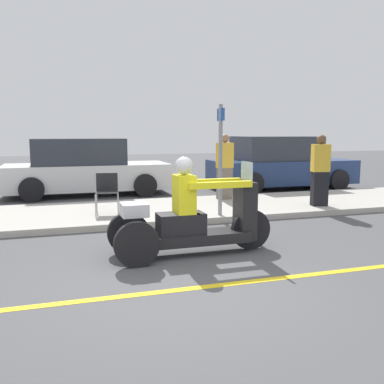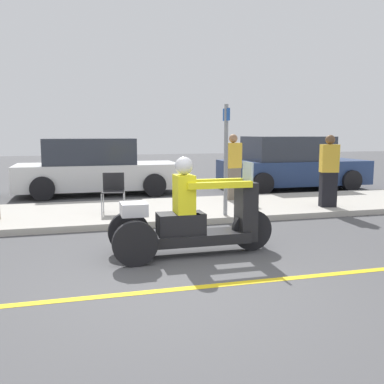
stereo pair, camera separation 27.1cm
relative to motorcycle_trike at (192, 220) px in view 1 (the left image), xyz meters
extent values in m
plane|color=#4C4C4F|center=(-0.50, -1.33, -0.51)|extent=(60.00, 60.00, 0.00)
cube|color=gold|center=(0.00, -1.33, -0.50)|extent=(24.00, 0.12, 0.01)
cube|color=#B2ADA3|center=(-0.50, 3.27, -0.45)|extent=(28.00, 2.80, 0.12)
cylinder|color=black|center=(0.93, 0.00, -0.20)|extent=(0.62, 0.10, 0.62)
cylinder|color=black|center=(-0.88, -0.35, -0.20)|extent=(0.62, 0.10, 0.62)
cylinder|color=black|center=(-0.88, 0.35, -0.20)|extent=(0.62, 0.10, 0.62)
cube|color=black|center=(0.00, 0.00, -0.26)|extent=(1.68, 0.48, 0.15)
cube|color=black|center=(-0.17, 0.00, -0.03)|extent=(0.67, 0.38, 0.30)
cube|color=black|center=(0.83, 0.00, 0.10)|extent=(0.24, 0.38, 0.87)
cube|color=silver|center=(0.85, 0.00, 0.69)|extent=(0.03, 0.35, 0.30)
cube|color=silver|center=(-0.85, 0.00, 0.21)|extent=(0.36, 0.38, 0.18)
cube|color=yellow|center=(-0.12, 0.00, 0.39)|extent=(0.26, 0.38, 0.55)
sphere|color=silver|center=(-0.12, 0.00, 0.80)|extent=(0.26, 0.26, 0.26)
cube|color=#38476B|center=(0.01, -0.12, -0.03)|extent=(0.14, 0.14, 0.30)
cube|color=#38476B|center=(0.01, 0.12, -0.03)|extent=(0.14, 0.14, 0.30)
cube|color=yellow|center=(0.36, -0.20, 0.53)|extent=(0.96, 0.09, 0.09)
cube|color=yellow|center=(0.36, 0.20, 0.53)|extent=(0.96, 0.09, 0.09)
cube|color=#726656|center=(2.14, 4.05, 0.00)|extent=(0.38, 0.29, 0.78)
cube|color=gold|center=(2.14, 4.05, 0.70)|extent=(0.42, 0.30, 0.62)
sphere|color=#9E704C|center=(2.14, 4.05, 1.12)|extent=(0.21, 0.21, 0.21)
cube|color=black|center=(3.82, 2.47, 0.00)|extent=(0.39, 0.30, 0.78)
cube|color=gold|center=(3.82, 2.47, 0.70)|extent=(0.42, 0.31, 0.61)
sphere|color=brown|center=(3.82, 2.47, 1.11)|extent=(0.21, 0.21, 0.21)
cylinder|color=#A5A8AD|center=(-1.14, 2.73, -0.17)|extent=(0.02, 0.02, 0.44)
cylinder|color=#A5A8AD|center=(-0.70, 2.67, -0.17)|extent=(0.02, 0.02, 0.44)
cylinder|color=#A5A8AD|center=(-1.08, 3.17, -0.17)|extent=(0.02, 0.02, 0.44)
cylinder|color=#A5A8AD|center=(-0.64, 3.10, -0.17)|extent=(0.02, 0.02, 0.44)
cube|color=#232326|center=(-0.89, 2.92, 0.06)|extent=(0.50, 0.50, 0.02)
cube|color=#232326|center=(-0.86, 3.13, 0.24)|extent=(0.44, 0.09, 0.38)
cube|color=navy|center=(4.98, 6.24, 0.03)|extent=(4.49, 1.86, 0.73)
cube|color=#2D333D|center=(4.75, 6.24, 0.77)|extent=(2.47, 1.68, 0.74)
cylinder|color=black|center=(6.44, 5.30, -0.19)|extent=(0.64, 0.22, 0.64)
cylinder|color=black|center=(6.44, 7.17, -0.19)|extent=(0.64, 0.22, 0.64)
cylinder|color=black|center=(3.52, 5.30, -0.19)|extent=(0.64, 0.22, 0.64)
cylinder|color=black|center=(3.52, 7.17, -0.19)|extent=(0.64, 0.22, 0.64)
cube|color=silver|center=(-1.00, 6.68, 0.02)|extent=(4.55, 1.77, 0.71)
cube|color=#2D333D|center=(-1.23, 6.68, 0.74)|extent=(2.50, 1.59, 0.72)
cylinder|color=black|center=(0.48, 5.79, -0.19)|extent=(0.64, 0.22, 0.64)
cylinder|color=black|center=(0.48, 7.56, -0.19)|extent=(0.64, 0.22, 0.64)
cylinder|color=black|center=(-2.48, 5.79, -0.19)|extent=(0.64, 0.22, 0.64)
cylinder|color=black|center=(-2.48, 7.56, -0.19)|extent=(0.64, 0.22, 0.64)
cylinder|color=gray|center=(1.27, 2.12, 0.71)|extent=(0.08, 0.08, 2.20)
cube|color=#1E51AD|center=(1.27, 2.12, 1.61)|extent=(0.02, 0.36, 0.24)
camera|label=1|loc=(-1.85, -5.80, 1.27)|focal=40.00mm
camera|label=2|loc=(-1.59, -5.88, 1.27)|focal=40.00mm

